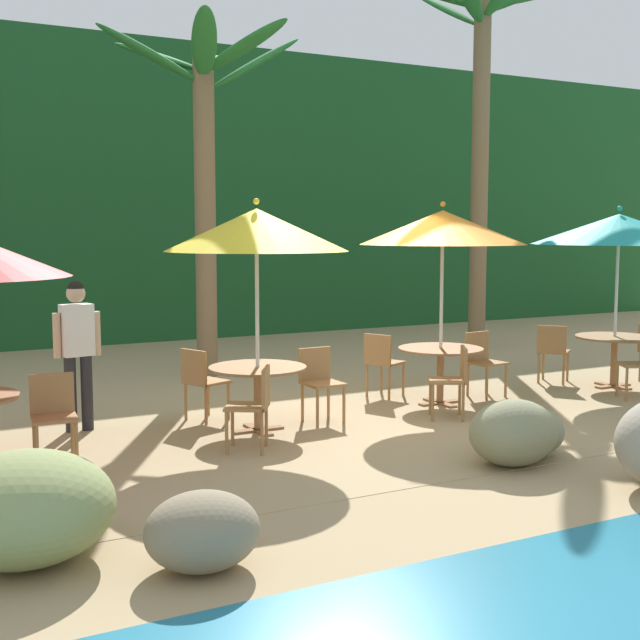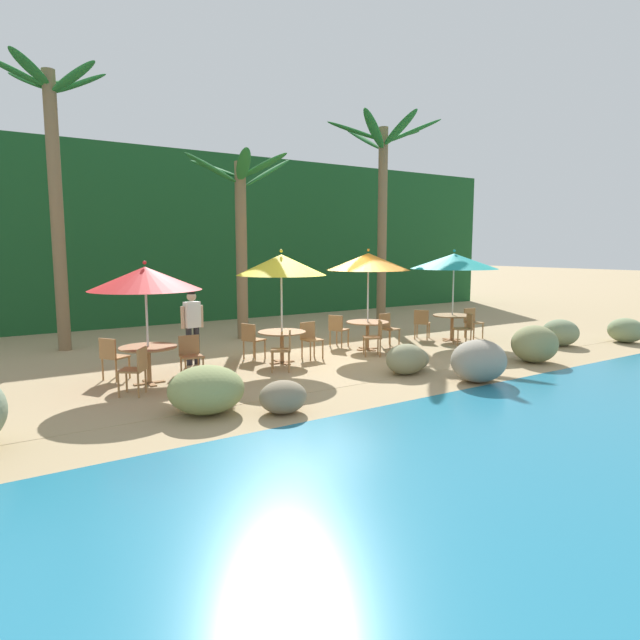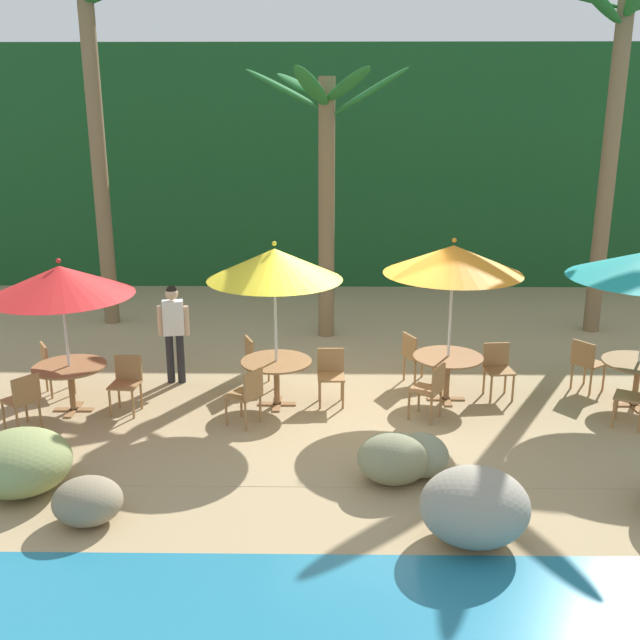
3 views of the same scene
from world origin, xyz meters
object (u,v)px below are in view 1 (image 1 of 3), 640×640
object	(u,v)px
chair_yellow_inland	(201,379)
palm_tree_second	(204,142)
chair_orange_left	(454,377)
umbrella_teal	(619,229)
dining_table_teal	(614,345)
palm_tree_third	(482,90)
waiter_in_white	(77,345)
umbrella_yellow	(256,230)
chair_yellow_seaward	(319,378)
chair_orange_inland	(382,360)
dining_table_orange	(441,357)
chair_teal_inland	(553,349)
dining_table_yellow	(258,377)
chair_yellow_left	(255,402)
chair_orange_seaward	(482,358)
chair_red_seaward	(53,411)
umbrella_orange	(443,228)

from	to	relation	value
chair_yellow_inland	palm_tree_second	distance (m)	4.37
chair_orange_left	umbrella_teal	distance (m)	3.75
dining_table_teal	palm_tree_third	distance (m)	5.88
chair_yellow_inland	dining_table_teal	distance (m)	6.04
chair_orange_left	waiter_in_white	world-z (taller)	waiter_in_white
umbrella_yellow	chair_yellow_seaward	xyz separation A→B (m)	(0.85, 0.12, -1.75)
chair_yellow_seaward	chair_orange_inland	bearing A→B (deg)	31.31
dining_table_orange	chair_teal_inland	bearing A→B (deg)	10.18
dining_table_yellow	chair_yellow_seaward	size ratio (longest dim) A/B	1.26
chair_yellow_left	dining_table_teal	bearing A→B (deg)	7.68
umbrella_yellow	palm_tree_second	size ratio (longest dim) A/B	0.50
dining_table_teal	chair_orange_seaward	bearing A→B (deg)	169.17
chair_yellow_left	chair_red_seaward	bearing A→B (deg)	164.90
dining_table_yellow	chair_orange_inland	bearing A→B (deg)	23.47
chair_yellow_inland	palm_tree_third	xyz separation A→B (m)	(6.73, 3.31, 4.31)
chair_red_seaward	umbrella_teal	size ratio (longest dim) A/B	0.34
chair_red_seaward	umbrella_orange	distance (m)	5.30
dining_table_orange	umbrella_teal	size ratio (longest dim) A/B	0.42
palm_tree_third	dining_table_orange	bearing A→B (deg)	-133.61
umbrella_yellow	chair_yellow_inland	distance (m)	1.94
chair_orange_inland	chair_orange_seaward	bearing A→B (deg)	-23.40
umbrella_orange	dining_table_orange	world-z (taller)	umbrella_orange
umbrella_orange	chair_yellow_inland	bearing A→B (deg)	170.60
palm_tree_third	chair_yellow_inland	bearing A→B (deg)	-153.82
chair_red_seaward	dining_table_teal	xyz separation A→B (m)	(7.87, 0.29, 0.10)
chair_orange_seaward	palm_tree_second	bearing A→B (deg)	130.75
chair_yellow_seaward	chair_yellow_inland	size ratio (longest dim) A/B	1.00
dining_table_yellow	dining_table_orange	xyz separation A→B (m)	(2.69, 0.24, 0.00)
chair_yellow_seaward	chair_orange_seaward	bearing A→B (deg)	6.53
dining_table_teal	chair_orange_left	bearing A→B (deg)	-170.22
dining_table_orange	waiter_in_white	xyz separation A→B (m)	(-4.47, 0.70, 0.37)
chair_red_seaward	chair_orange_inland	bearing A→B (deg)	15.27
chair_orange_left	chair_orange_seaward	bearing A→B (deg)	38.78
chair_orange_left	umbrella_teal	world-z (taller)	umbrella_teal
chair_yellow_seaward	chair_orange_inland	size ratio (longest dim) A/B	1.00
dining_table_yellow	chair_yellow_seaward	xyz separation A→B (m)	(0.85, 0.12, -0.10)
dining_table_yellow	chair_yellow_inland	world-z (taller)	chair_yellow_inland
chair_yellow_inland	waiter_in_white	bearing A→B (deg)	172.10
chair_teal_inland	chair_orange_inland	bearing A→B (deg)	173.48
chair_red_seaward	chair_yellow_left	bearing A→B (deg)	-15.10
waiter_in_white	chair_yellow_seaward	bearing A→B (deg)	-17.48
dining_table_orange	palm_tree_third	size ratio (longest dim) A/B	0.16
dining_table_yellow	chair_orange_left	world-z (taller)	chair_orange_left
chair_yellow_inland	chair_teal_inland	world-z (taller)	same
dining_table_teal	palm_tree_second	world-z (taller)	palm_tree_second
umbrella_orange	dining_table_orange	size ratio (longest dim) A/B	2.38
chair_red_seaward	chair_orange_inland	xyz separation A→B (m)	(4.53, 1.24, 0.00)
chair_orange_seaward	chair_teal_inland	xyz separation A→B (m)	(1.50, 0.23, 0.00)
umbrella_teal	umbrella_orange	bearing A→B (deg)	175.83
chair_orange_seaward	waiter_in_white	distance (m)	5.35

